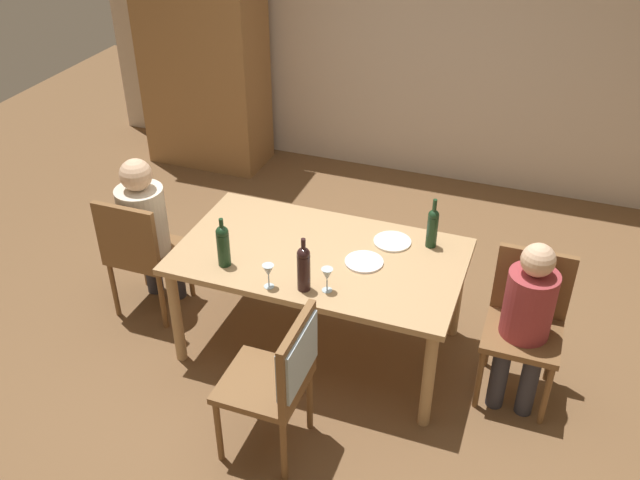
# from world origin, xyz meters

# --- Properties ---
(ground_plane) EXTENTS (10.00, 10.00, 0.00)m
(ground_plane) POSITION_xyz_m (0.00, 0.00, 0.00)
(ground_plane) COLOR brown
(rear_room_partition) EXTENTS (6.40, 0.12, 2.70)m
(rear_room_partition) POSITION_xyz_m (0.00, 2.70, 1.35)
(rear_room_partition) COLOR beige
(rear_room_partition) RESTS_ON ground_plane
(armoire_cabinet) EXTENTS (1.18, 0.62, 2.18)m
(armoire_cabinet) POSITION_xyz_m (-1.97, 2.25, 1.10)
(armoire_cabinet) COLOR olive
(armoire_cabinet) RESTS_ON ground_plane
(dining_table) EXTENTS (1.74, 0.99, 0.74)m
(dining_table) POSITION_xyz_m (0.00, 0.00, 0.66)
(dining_table) COLOR tan
(dining_table) RESTS_ON ground_plane
(chair_left_end) EXTENTS (0.44, 0.44, 0.92)m
(chair_left_end) POSITION_xyz_m (-1.25, -0.09, 0.53)
(chair_left_end) COLOR brown
(chair_left_end) RESTS_ON ground_plane
(chair_right_end) EXTENTS (0.44, 0.44, 0.92)m
(chair_right_end) POSITION_xyz_m (1.25, 0.09, 0.53)
(chair_right_end) COLOR brown
(chair_right_end) RESTS_ON ground_plane
(chair_near) EXTENTS (0.46, 0.44, 0.92)m
(chair_near) POSITION_xyz_m (0.12, -0.88, 0.59)
(chair_near) COLOR brown
(chair_near) RESTS_ON ground_plane
(person_woman_host) EXTENTS (0.32, 0.36, 1.16)m
(person_woman_host) POSITION_xyz_m (-1.25, 0.03, 0.67)
(person_woman_host) COLOR #33333D
(person_woman_host) RESTS_ON ground_plane
(person_man_bearded) EXTENTS (0.28, 0.33, 1.08)m
(person_man_bearded) POSITION_xyz_m (1.25, -0.03, 0.63)
(person_man_bearded) COLOR #33333D
(person_man_bearded) RESTS_ON ground_plane
(wine_bottle_tall_green) EXTENTS (0.08, 0.08, 0.32)m
(wine_bottle_tall_green) POSITION_xyz_m (-0.49, -0.30, 0.88)
(wine_bottle_tall_green) COLOR #19381E
(wine_bottle_tall_green) RESTS_ON dining_table
(wine_bottle_dark_red) EXTENTS (0.07, 0.07, 0.33)m
(wine_bottle_dark_red) POSITION_xyz_m (0.61, 0.32, 0.88)
(wine_bottle_dark_red) COLOR #19381E
(wine_bottle_dark_red) RESTS_ON dining_table
(wine_bottle_short_olive) EXTENTS (0.08, 0.08, 0.34)m
(wine_bottle_short_olive) POSITION_xyz_m (0.04, -0.36, 0.89)
(wine_bottle_short_olive) COLOR black
(wine_bottle_short_olive) RESTS_ON dining_table
(wine_glass_near_left) EXTENTS (0.07, 0.07, 0.15)m
(wine_glass_near_left) POSITION_xyz_m (-0.16, -0.41, 0.84)
(wine_glass_near_left) COLOR silver
(wine_glass_near_left) RESTS_ON dining_table
(wine_glass_centre) EXTENTS (0.07, 0.07, 0.15)m
(wine_glass_centre) POSITION_xyz_m (0.16, -0.33, 0.84)
(wine_glass_centre) COLOR silver
(wine_glass_centre) RESTS_ON dining_table
(dinner_plate_host) EXTENTS (0.24, 0.24, 0.01)m
(dinner_plate_host) POSITION_xyz_m (0.38, 0.27, 0.74)
(dinner_plate_host) COLOR white
(dinner_plate_host) RESTS_ON dining_table
(dinner_plate_guest_left) EXTENTS (0.23, 0.23, 0.01)m
(dinner_plate_guest_left) POSITION_xyz_m (0.28, -0.00, 0.74)
(dinner_plate_guest_left) COLOR white
(dinner_plate_guest_left) RESTS_ON dining_table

